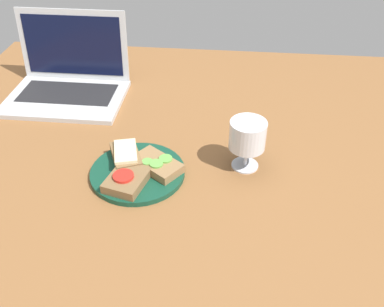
{
  "coord_description": "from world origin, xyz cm",
  "views": [
    {
      "loc": [
        14.89,
        -80.77,
        68.25
      ],
      "look_at": [
        6.7,
        -1.39,
        8.0
      ],
      "focal_mm": 40.0,
      "sensor_mm": 36.0,
      "label": 1
    }
  ],
  "objects_px": {
    "sandwich_with_cheese": "(126,156)",
    "sandwich_with_cucumber": "(157,164)",
    "plate": "(138,172)",
    "wine_glass": "(247,137)",
    "laptop": "(69,79)",
    "sandwich_with_tomato": "(128,179)"
  },
  "relations": [
    {
      "from": "sandwich_with_cucumber",
      "to": "wine_glass",
      "type": "height_order",
      "value": "wine_glass"
    },
    {
      "from": "sandwich_with_tomato",
      "to": "wine_glass",
      "type": "distance_m",
      "value": 0.29
    },
    {
      "from": "sandwich_with_tomato",
      "to": "laptop",
      "type": "height_order",
      "value": "laptop"
    },
    {
      "from": "wine_glass",
      "to": "laptop",
      "type": "bearing_deg",
      "value": 150.18
    },
    {
      "from": "plate",
      "to": "sandwich_with_cheese",
      "type": "distance_m",
      "value": 0.05
    },
    {
      "from": "sandwich_with_tomato",
      "to": "sandwich_with_cucumber",
      "type": "height_order",
      "value": "sandwich_with_tomato"
    },
    {
      "from": "sandwich_with_tomato",
      "to": "sandwich_with_cucumber",
      "type": "bearing_deg",
      "value": 45.72
    },
    {
      "from": "sandwich_with_tomato",
      "to": "laptop",
      "type": "distance_m",
      "value": 0.5
    },
    {
      "from": "wine_glass",
      "to": "sandwich_with_tomato",
      "type": "bearing_deg",
      "value": -158.33
    },
    {
      "from": "sandwich_with_cheese",
      "to": "sandwich_with_tomato",
      "type": "height_order",
      "value": "sandwich_with_cheese"
    },
    {
      "from": "laptop",
      "to": "wine_glass",
      "type": "bearing_deg",
      "value": -29.82
    },
    {
      "from": "sandwich_with_cheese",
      "to": "laptop",
      "type": "bearing_deg",
      "value": 127.07
    },
    {
      "from": "plate",
      "to": "sandwich_with_cucumber",
      "type": "relative_size",
      "value": 1.65
    },
    {
      "from": "sandwich_with_cheese",
      "to": "sandwich_with_tomato",
      "type": "relative_size",
      "value": 0.97
    },
    {
      "from": "sandwich_with_cheese",
      "to": "sandwich_with_cucumber",
      "type": "bearing_deg",
      "value": -14.16
    },
    {
      "from": "sandwich_with_tomato",
      "to": "sandwich_with_cucumber",
      "type": "distance_m",
      "value": 0.08
    },
    {
      "from": "plate",
      "to": "sandwich_with_cheese",
      "type": "height_order",
      "value": "sandwich_with_cheese"
    },
    {
      "from": "plate",
      "to": "sandwich_with_cheese",
      "type": "bearing_deg",
      "value": 135.95
    },
    {
      "from": "sandwich_with_cucumber",
      "to": "wine_glass",
      "type": "bearing_deg",
      "value": 12.6
    },
    {
      "from": "plate",
      "to": "laptop",
      "type": "height_order",
      "value": "laptop"
    },
    {
      "from": "sandwich_with_cheese",
      "to": "sandwich_with_cucumber",
      "type": "xyz_separation_m",
      "value": [
        0.08,
        -0.02,
        -0.0
      ]
    },
    {
      "from": "plate",
      "to": "wine_glass",
      "type": "xyz_separation_m",
      "value": [
        0.25,
        0.06,
        0.08
      ]
    }
  ]
}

